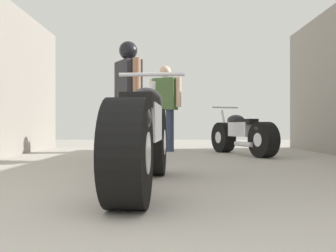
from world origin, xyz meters
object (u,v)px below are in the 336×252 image
object	(u,v)px
motorcycle_black_naked	(244,134)
mechanic_in_blue	(167,103)
motorcycle_maroon_cruiser	(144,135)
mechanic_with_helmet	(130,89)

from	to	relation	value
motorcycle_black_naked	mechanic_in_blue	distance (m)	1.76
motorcycle_black_naked	mechanic_in_blue	size ratio (longest dim) A/B	1.07
motorcycle_maroon_cruiser	mechanic_in_blue	bearing A→B (deg)	88.04
motorcycle_black_naked	mechanic_in_blue	xyz separation A→B (m)	(-1.37, 0.92, 0.61)
motorcycle_black_naked	mechanic_with_helmet	world-z (taller)	mechanic_with_helmet
motorcycle_maroon_cruiser	mechanic_in_blue	xyz separation A→B (m)	(0.15, 4.42, 0.54)
motorcycle_maroon_cruiser	mechanic_in_blue	distance (m)	4.46
mechanic_with_helmet	mechanic_in_blue	bearing A→B (deg)	74.53
motorcycle_maroon_cruiser	mechanic_with_helmet	world-z (taller)	mechanic_with_helmet
motorcycle_maroon_cruiser	mechanic_in_blue	world-z (taller)	mechanic_in_blue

